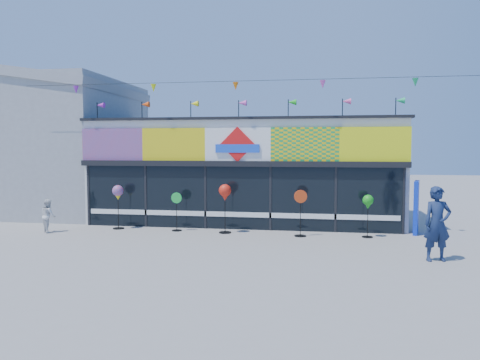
% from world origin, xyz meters
% --- Properties ---
extents(ground, '(80.00, 80.00, 0.00)m').
position_xyz_m(ground, '(0.00, 0.00, 0.00)').
color(ground, gray).
rests_on(ground, ground).
extents(kite_shop, '(16.00, 5.70, 5.31)m').
position_xyz_m(kite_shop, '(0.00, 5.94, 2.05)').
color(kite_shop, silver).
rests_on(kite_shop, ground).
extents(neighbour_building, '(8.18, 7.20, 6.87)m').
position_xyz_m(neighbour_building, '(-10.00, 7.00, 3.20)').
color(neighbour_building, '#9B9EA0').
rests_on(neighbour_building, ground).
extents(blue_sign, '(0.36, 0.92, 1.84)m').
position_xyz_m(blue_sign, '(6.24, 3.56, 0.92)').
color(blue_sign, '#0D2EC4').
rests_on(blue_sign, ground).
extents(spinner_0, '(0.41, 0.41, 1.61)m').
position_xyz_m(spinner_0, '(-4.34, 2.81, 1.29)').
color(spinner_0, black).
rests_on(spinner_0, ground).
extents(spinner_1, '(0.39, 0.35, 1.38)m').
position_xyz_m(spinner_1, '(-2.10, 2.75, 0.73)').
color(spinner_1, black).
rests_on(spinner_1, ground).
extents(spinner_2, '(0.43, 0.43, 1.71)m').
position_xyz_m(spinner_2, '(-0.31, 2.62, 1.37)').
color(spinner_2, black).
rests_on(spinner_2, ground).
extents(spinner_3, '(0.43, 0.40, 1.57)m').
position_xyz_m(spinner_3, '(2.31, 2.42, 0.83)').
color(spinner_3, black).
rests_on(spinner_3, ground).
extents(spinner_4, '(0.36, 0.36, 1.43)m').
position_xyz_m(spinner_4, '(4.52, 2.60, 1.14)').
color(spinner_4, black).
rests_on(spinner_4, ground).
extents(adult_man, '(0.80, 0.61, 1.97)m').
position_xyz_m(adult_man, '(5.97, -0.44, 0.99)').
color(adult_man, '#172548').
rests_on(adult_man, ground).
extents(child, '(0.64, 0.63, 1.17)m').
position_xyz_m(child, '(-6.50, 1.78, 0.59)').
color(child, silver).
rests_on(child, ground).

